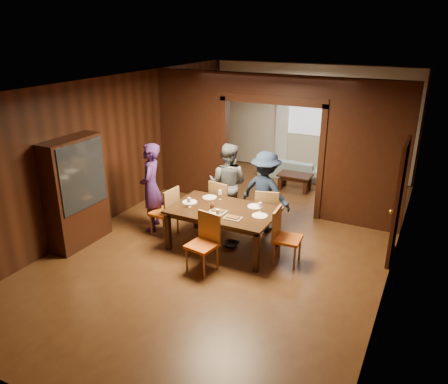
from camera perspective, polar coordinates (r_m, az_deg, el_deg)
The scene contains 32 objects.
floor at distance 8.43m, azimuth 1.91°, elevation -5.91°, with size 9.00×9.00×0.00m, color #4B2815.
ceiling at distance 7.57m, azimuth 2.18°, elevation 14.04°, with size 5.50×9.00×0.02m, color silver.
room_walls at distance 9.55m, azimuth 6.84°, elevation 6.87°, with size 5.52×9.01×2.90m.
person_purple at distance 8.57m, azimuth -9.51°, elevation 0.62°, with size 0.64×0.42×1.74m, color #3C1E59.
person_grey at distance 8.73m, azimuth 0.49°, elevation 1.05°, with size 0.81×0.63×1.67m, color #4C4E53.
person_navy at distance 8.46m, azimuth 5.43°, elevation 0.04°, with size 1.04×0.60×1.61m, color #17233B.
sofa at distance 11.76m, azimuth 8.79°, elevation 3.13°, with size 1.71×0.67×0.50m, color #91B3BE.
serving_bowl at distance 7.76m, azimuth 0.96°, elevation -1.92°, with size 0.29×0.29×0.07m, color black.
dining_table at distance 7.90m, azimuth -0.09°, elevation -4.79°, with size 1.87×1.16×0.76m, color black.
coffee_table at distance 10.86m, azimuth 9.22°, elevation 1.30°, with size 0.80×0.50×0.40m, color black.
chair_left at distance 8.42m, azimuth -7.86°, elevation -2.49°, with size 0.44×0.44×0.97m, color orange, non-canonical shape.
chair_right at distance 7.44m, azimuth 8.31°, elevation -5.85°, with size 0.44×0.44×0.97m, color #C05012, non-canonical shape.
chair_far_l at distance 8.72m, azimuth 0.01°, elevation -1.44°, with size 0.44×0.44×0.97m, color orange, non-canonical shape.
chair_far_r at distance 8.35m, azimuth 5.66°, elevation -2.61°, with size 0.44×0.44×0.97m, color #C15D12, non-canonical shape.
chair_near at distance 7.16m, azimuth -2.91°, elevation -6.78°, with size 0.44×0.44×0.97m, color #D35713, non-canonical shape.
hutch at distance 8.27m, azimuth -18.72°, elevation -0.06°, with size 0.40×1.20×2.00m, color black.
door_right at distance 7.85m, azimuth 21.81°, elevation -1.22°, with size 0.06×0.90×2.10m, color black.
window_far at distance 11.89m, azimuth 11.24°, elevation 10.40°, with size 1.20×0.03×1.30m, color silver.
curtain_left at distance 12.16m, azimuth 7.61°, elevation 8.68°, with size 0.35×0.06×2.40m, color white.
curtain_right at distance 11.76m, azimuth 14.56°, elevation 7.78°, with size 0.35×0.06×2.40m, color white.
plate_left at distance 8.06m, azimuth -4.50°, elevation -1.31°, with size 0.27×0.27×0.01m, color white.
plate_far_l at distance 8.25m, azimuth -1.89°, elevation -0.70°, with size 0.27×0.27×0.01m, color silver.
plate_far_r at distance 7.86m, azimuth 4.08°, elevation -1.89°, with size 0.27×0.27×0.01m, color white.
plate_right at distance 7.50m, azimuth 4.70°, elevation -3.09°, with size 0.27×0.27×0.01m, color white.
plate_near at distance 7.49m, azimuth -1.36°, elevation -3.03°, with size 0.27×0.27×0.01m, color silver.
platter_a at distance 7.63m, azimuth -0.76°, elevation -2.47°, with size 0.30×0.20×0.04m, color gray.
platter_b at distance 7.37m, azimuth 1.16°, elevation -3.35°, with size 0.30×0.20×0.04m, color gray.
wineglass_left at distance 7.82m, azimuth -4.58°, elevation -1.37°, with size 0.08×0.08×0.18m, color white, non-canonical shape.
wineglass_far at distance 8.14m, azimuth -0.51°, elevation -0.37°, with size 0.08×0.08×0.18m, color silver, non-canonical shape.
wineglass_right at distance 7.61m, azimuth 4.75°, elevation -2.01°, with size 0.08×0.08×0.18m, color white, non-canonical shape.
tumbler at distance 7.40m, azimuth -0.83°, elevation -2.79°, with size 0.07×0.07×0.14m, color silver.
condiment_jar at distance 7.73m, azimuth -1.53°, elevation -1.86°, with size 0.08×0.08×0.11m, color #4C2211, non-canonical shape.
Camera 1 is at (3.13, -6.83, 3.83)m, focal length 35.00 mm.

